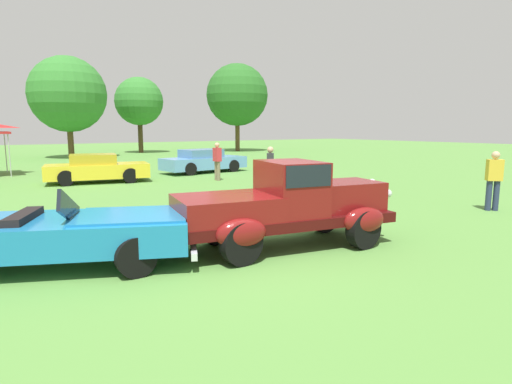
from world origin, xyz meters
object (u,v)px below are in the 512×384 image
at_px(show_car_skyblue, 204,161).
at_px(spectator_between_cars, 494,179).
at_px(show_car_yellow, 97,169).
at_px(feature_pickup_truck, 287,204).
at_px(spectator_near_truck, 270,169).
at_px(neighbor_convertible, 61,233).
at_px(spectator_far_side, 217,160).

relative_size(show_car_skyblue, spectator_between_cars, 2.76).
distance_m(show_car_yellow, show_car_skyblue, 5.80).
height_order(feature_pickup_truck, spectator_near_truck, feature_pickup_truck).
bearing_deg(show_car_skyblue, spectator_between_cars, -81.28).
bearing_deg(spectator_near_truck, spectator_between_cars, -58.93).
bearing_deg(show_car_yellow, show_car_skyblue, 11.31).
xyz_separation_m(feature_pickup_truck, spectator_between_cars, (7.14, -0.34, 0.05)).
bearing_deg(neighbor_convertible, feature_pickup_truck, -16.60).
relative_size(spectator_between_cars, spectator_far_side, 1.00).
bearing_deg(feature_pickup_truck, spectator_near_truck, 57.11).
relative_size(spectator_near_truck, spectator_far_side, 1.00).
xyz_separation_m(neighbor_convertible, show_car_skyblue, (8.93, 12.35, 0.02)).
bearing_deg(spectator_far_side, show_car_yellow, 154.07).
bearing_deg(spectator_far_side, spectator_between_cars, -73.17).
bearing_deg(show_car_skyblue, feature_pickup_truck, -110.33).
height_order(spectator_near_truck, spectator_far_side, same).
xyz_separation_m(feature_pickup_truck, show_car_yellow, (-0.67, 12.38, -0.27)).
bearing_deg(spectator_between_cars, feature_pickup_truck, 177.25).
height_order(neighbor_convertible, spectator_between_cars, spectator_between_cars).
bearing_deg(show_car_yellow, neighbor_convertible, -106.13).
bearing_deg(spectator_far_side, spectator_near_truck, -94.78).
xyz_separation_m(feature_pickup_truck, spectator_near_truck, (3.59, 5.55, 0.05)).
relative_size(feature_pickup_truck, spectator_between_cars, 2.67).
bearing_deg(neighbor_convertible, spectator_between_cars, -7.79).
xyz_separation_m(neighbor_convertible, spectator_far_side, (7.89, 8.96, 0.33)).
relative_size(feature_pickup_truck, spectator_near_truck, 2.67).
bearing_deg(show_car_skyblue, show_car_yellow, -168.69).
bearing_deg(feature_pickup_truck, spectator_far_side, 68.59).
distance_m(feature_pickup_truck, show_car_yellow, 12.40).
distance_m(neighbor_convertible, spectator_far_side, 11.94).
height_order(show_car_yellow, show_car_skyblue, same).
bearing_deg(show_car_skyblue, neighbor_convertible, -125.86).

